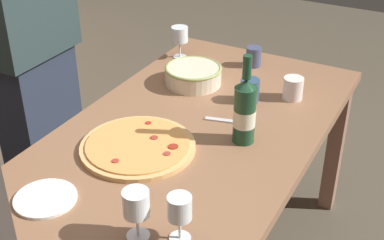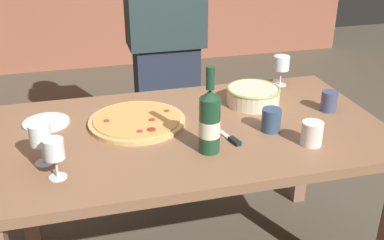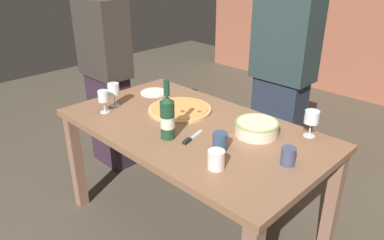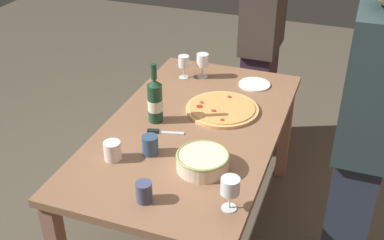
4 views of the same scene
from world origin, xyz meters
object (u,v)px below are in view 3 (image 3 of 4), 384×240
at_px(cup_amber, 288,156).
at_px(pizza_knife, 191,139).
at_px(wine_glass_near_pizza, 312,118).
at_px(person_guest_left, 282,75).
at_px(person_host, 106,73).
at_px(serving_bowl, 257,127).
at_px(pizza, 180,109).
at_px(side_plate, 154,92).
at_px(cup_spare, 220,141).
at_px(wine_glass_far_left, 103,97).
at_px(wine_glass_by_bottle, 114,90).
at_px(wine_bottle, 167,117).
at_px(dining_table, 192,140).
at_px(cup_ceramic, 216,159).

height_order(cup_amber, pizza_knife, cup_amber).
xyz_separation_m(wine_glass_near_pizza, person_guest_left, (-0.49, 0.48, 0.03)).
xyz_separation_m(person_host, person_guest_left, (1.15, 0.72, 0.08)).
bearing_deg(serving_bowl, pizza, -172.56).
height_order(side_plate, person_guest_left, person_guest_left).
distance_m(cup_amber, cup_spare, 0.35).
distance_m(person_host, person_guest_left, 1.36).
relative_size(pizza, wine_glass_far_left, 2.79).
xyz_separation_m(serving_bowl, wine_glass_by_bottle, (-0.92, -0.32, 0.06)).
relative_size(cup_amber, person_guest_left, 0.05).
bearing_deg(wine_bottle, pizza, 126.59).
relative_size(wine_glass_near_pizza, cup_amber, 1.66).
relative_size(cup_spare, person_host, 0.06).
distance_m(wine_glass_by_bottle, wine_glass_far_left, 0.12).
relative_size(serving_bowl, person_guest_left, 0.14).
distance_m(pizza, wine_glass_by_bottle, 0.46).
bearing_deg(cup_spare, wine_bottle, -161.27).
bearing_deg(cup_amber, wine_glass_by_bottle, -172.61).
bearing_deg(cup_spare, pizza_knife, -171.70).
relative_size(wine_glass_near_pizza, pizza_knife, 0.79).
distance_m(pizza, wine_bottle, 0.40).
distance_m(side_plate, person_host, 0.51).
height_order(dining_table, wine_glass_by_bottle, wine_glass_by_bottle).
height_order(cup_amber, cup_ceramic, cup_ceramic).
bearing_deg(person_guest_left, pizza_knife, 7.56).
distance_m(wine_glass_by_bottle, person_guest_left, 1.19).
distance_m(wine_glass_far_left, person_guest_left, 1.25).
distance_m(wine_glass_far_left, cup_amber, 1.20).
bearing_deg(person_host, pizza_knife, -5.44).
relative_size(wine_glass_near_pizza, wine_glass_far_left, 1.04).
bearing_deg(person_host, person_guest_left, 38.55).
height_order(wine_bottle, person_guest_left, person_guest_left).
distance_m(wine_glass_near_pizza, wine_glass_by_bottle, 1.25).
bearing_deg(wine_glass_by_bottle, person_guest_left, 56.50).
bearing_deg(wine_glass_near_pizza, pizza, -161.11).
relative_size(cup_amber, cup_spare, 0.96).
bearing_deg(dining_table, serving_bowl, 27.34).
xyz_separation_m(dining_table, person_host, (-1.08, 0.12, 0.15)).
xyz_separation_m(pizza, pizza_knife, (0.33, -0.23, -0.01)).
bearing_deg(cup_amber, side_plate, 171.54).
relative_size(serving_bowl, wine_bottle, 0.74).
bearing_deg(pizza, dining_table, -25.65).
bearing_deg(wine_bottle, cup_amber, 19.40).
distance_m(wine_bottle, person_guest_left, 1.05).
height_order(cup_spare, pizza_knife, cup_spare).
height_order(pizza, wine_glass_near_pizza, wine_glass_near_pizza).
bearing_deg(cup_ceramic, pizza, 150.39).
bearing_deg(wine_glass_by_bottle, cup_ceramic, -6.28).
distance_m(wine_glass_by_bottle, person_host, 0.57).
relative_size(wine_bottle, cup_spare, 3.47).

